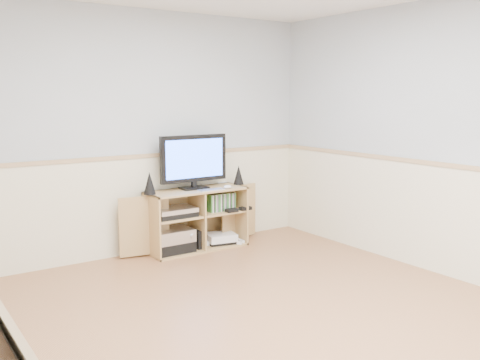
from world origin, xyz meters
name	(u,v)px	position (x,y,z in m)	size (l,w,h in m)	color
room	(257,157)	(-0.06, 0.12, 1.22)	(4.04, 4.54, 2.54)	#AF794D
media_cabinet	(194,218)	(0.54, 2.07, 0.33)	(1.68, 0.40, 0.65)	tan
monitor	(194,160)	(0.54, 2.07, 0.96)	(0.77, 0.18, 0.58)	black
speaker_left	(150,183)	(0.01, 2.04, 0.76)	(0.12, 0.12, 0.23)	black
speaker_right	(239,175)	(1.10, 2.04, 0.76)	(0.12, 0.12, 0.21)	black
keyboard	(211,190)	(0.64, 1.88, 0.66)	(0.28, 0.11, 0.01)	silver
mouse	(228,187)	(0.85, 1.88, 0.67)	(0.10, 0.06, 0.04)	white
av_components	(173,233)	(0.25, 2.02, 0.22)	(0.51, 0.32, 0.47)	black
game_consoles	(220,239)	(0.82, 2.00, 0.07)	(0.46, 0.32, 0.11)	white
game_cases	(221,202)	(0.83, 2.00, 0.48)	(0.32, 0.14, 0.19)	#3F8C3F
wall_outlet	(222,187)	(1.00, 2.23, 0.60)	(0.12, 0.03, 0.12)	white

